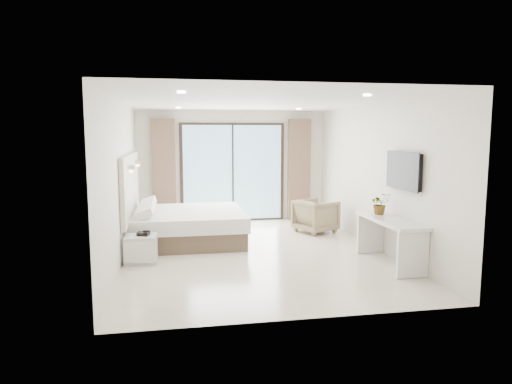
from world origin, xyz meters
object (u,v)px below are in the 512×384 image
(nightstand, at_px, (141,249))
(console_desk, at_px, (390,231))
(bed, at_px, (186,226))
(armchair, at_px, (316,214))

(nightstand, distance_m, console_desk, 4.12)
(nightstand, relative_size, console_desk, 0.32)
(console_desk, bearing_deg, bed, 145.54)
(nightstand, bearing_deg, console_desk, -8.34)
(console_desk, bearing_deg, armchair, 99.23)
(bed, bearing_deg, console_desk, -34.46)
(bed, xyz_separation_m, armchair, (2.81, 0.40, 0.07))
(nightstand, xyz_separation_m, armchair, (3.60, 1.80, 0.16))
(bed, height_order, console_desk, console_desk)
(bed, bearing_deg, armchair, 8.02)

